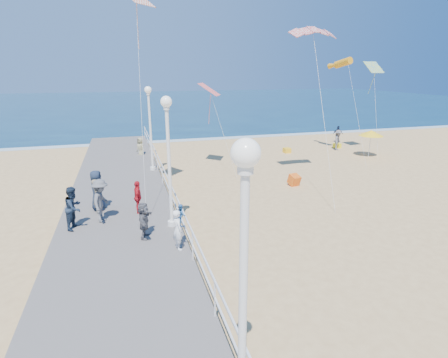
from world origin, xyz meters
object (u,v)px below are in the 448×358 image
object	(u,v)px
beach_walker_c	(141,148)
box_kite	(294,181)
spectator_2	(101,201)
spectator_3	(138,197)
lamp_post_mid	(168,149)
lamp_post_far	(150,120)
spectator_5	(144,220)
beach_walker_a	(338,140)
beach_umbrella	(371,133)
beach_chair_left	(287,150)
beach_chair_right	(337,146)
beach_walker_b	(338,134)
woman_holding_toddler	(178,230)
spectator_7	(74,208)
lamp_post_near	(244,268)
spectator_6	(97,196)
spectator_4	(97,190)
toddler_held	(181,215)

from	to	relation	value
beach_walker_c	box_kite	world-z (taller)	beach_walker_c
spectator_2	spectator_3	distance (m)	1.65
lamp_post_mid	box_kite	distance (m)	9.73
lamp_post_far	spectator_5	distance (m)	10.22
beach_walker_a	beach_umbrella	world-z (taller)	beach_umbrella
beach_walker_a	box_kite	size ratio (longest dim) A/B	2.93
beach_chair_left	spectator_5	bearing A→B (deg)	-132.98
box_kite	beach_chair_right	bearing A→B (deg)	33.60
beach_walker_a	beach_umbrella	xyz separation A→B (m)	(1.03, -2.86, 1.03)
beach_chair_right	spectator_2	bearing A→B (deg)	-148.28
beach_walker_b	beach_chair_left	world-z (taller)	beach_walker_b
woman_holding_toddler	spectator_5	bearing A→B (deg)	33.55
box_kite	spectator_5	bearing A→B (deg)	-161.26
spectator_2	spectator_7	bearing A→B (deg)	123.89
spectator_2	beach_walker_c	bearing A→B (deg)	3.42
beach_chair_left	lamp_post_near	bearing A→B (deg)	-117.84
spectator_3	beach_chair_left	world-z (taller)	spectator_3
beach_walker_b	beach_chair_left	bearing A→B (deg)	54.33
spectator_7	spectator_6	bearing A→B (deg)	-5.07
spectator_4	spectator_6	xyz separation A→B (m)	(0.01, -0.35, -0.16)
lamp_post_far	toddler_held	xyz separation A→B (m)	(0.10, -10.93, -2.00)
toddler_held	beach_walker_c	bearing A→B (deg)	-6.32
beach_chair_right	toddler_held	bearing A→B (deg)	-137.47
spectator_2	box_kite	size ratio (longest dim) A/B	3.15
spectator_2	spectator_7	size ratio (longest dim) A/B	1.06
spectator_2	beach_umbrella	distance (m)	21.71
lamp_post_mid	spectator_5	bearing A→B (deg)	-144.51
spectator_6	beach_chair_right	bearing A→B (deg)	-57.15
spectator_4	beach_chair_left	bearing A→B (deg)	-54.70
spectator_5	beach_chair_right	world-z (taller)	spectator_5
spectator_3	spectator_5	xyz separation A→B (m)	(0.10, -2.63, -0.03)
woman_holding_toddler	beach_umbrella	size ratio (longest dim) A/B	0.71
spectator_5	box_kite	distance (m)	10.60
toddler_held	spectator_3	bearing A→B (deg)	11.70
lamp_post_mid	beach_chair_right	xyz separation A→B (m)	(16.69, 13.29, -3.46)
woman_holding_toddler	box_kite	world-z (taller)	woman_holding_toddler
spectator_4	spectator_7	xyz separation A→B (m)	(-0.80, -1.87, -0.05)
spectator_2	spectator_4	xyz separation A→B (m)	(-0.23, 1.50, 0.00)
lamp_post_mid	beach_chair_right	bearing A→B (deg)	38.53
lamp_post_near	spectator_5	world-z (taller)	lamp_post_near
lamp_post_mid	toddler_held	size ratio (longest dim) A/B	6.54
lamp_post_near	spectator_5	xyz separation A→B (m)	(-1.17, 8.17, -2.54)
lamp_post_near	beach_chair_left	size ratio (longest dim) A/B	9.67
beach_umbrella	beach_chair_left	bearing A→B (deg)	151.53
beach_walker_b	beach_chair_right	world-z (taller)	beach_walker_b
beach_umbrella	beach_chair_right	size ratio (longest dim) A/B	3.89
box_kite	spectator_2	bearing A→B (deg)	-174.71
lamp_post_far	toddler_held	bearing A→B (deg)	-89.48
beach_walker_c	beach_umbrella	world-z (taller)	beach_umbrella
spectator_5	spectator_7	bearing A→B (deg)	71.28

